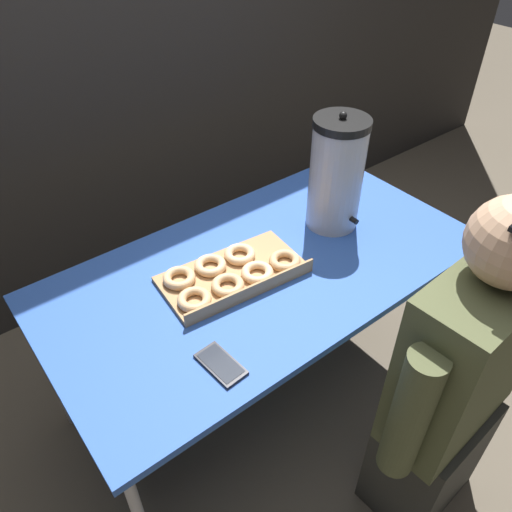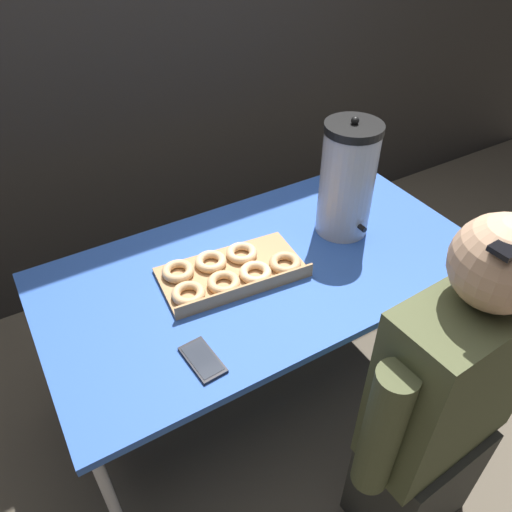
{
  "view_description": "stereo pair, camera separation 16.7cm",
  "coord_description": "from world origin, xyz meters",
  "views": [
    {
      "loc": [
        -0.83,
        -1.02,
        1.83
      ],
      "look_at": [
        -0.03,
        0.0,
        0.76
      ],
      "focal_mm": 35.0,
      "sensor_mm": 36.0,
      "label": 1
    },
    {
      "loc": [
        -0.69,
        -1.11,
        1.83
      ],
      "look_at": [
        -0.03,
        0.0,
        0.76
      ],
      "focal_mm": 35.0,
      "sensor_mm": 36.0,
      "label": 2
    }
  ],
  "objects": [
    {
      "name": "coffee_urn",
      "position": [
        0.36,
        0.04,
        0.92
      ],
      "size": [
        0.2,
        0.23,
        0.45
      ],
      "color": "#B7B7BC",
      "rests_on": "folding_table"
    },
    {
      "name": "donut_box",
      "position": [
        -0.13,
        0.01,
        0.72
      ],
      "size": [
        0.5,
        0.29,
        0.05
      ],
      "rotation": [
        0.0,
        0.0,
        -0.09
      ],
      "color": "tan",
      "rests_on": "folding_table"
    },
    {
      "name": "cell_phone",
      "position": [
        -0.36,
        -0.26,
        0.71
      ],
      "size": [
        0.09,
        0.16,
        0.01
      ],
      "rotation": [
        0.0,
        0.0,
        0.08
      ],
      "color": "black",
      "rests_on": "folding_table"
    },
    {
      "name": "folding_table",
      "position": [
        0.0,
        0.0,
        0.66
      ],
      "size": [
        1.52,
        0.8,
        0.7
      ],
      "color": "#2D56B2",
      "rests_on": "ground"
    },
    {
      "name": "person_seated",
      "position": [
        0.17,
        -0.68,
        0.59
      ],
      "size": [
        0.61,
        0.27,
        1.25
      ],
      "rotation": [
        0.0,
        0.0,
        3.2
      ],
      "color": "#33332D",
      "rests_on": "ground"
    },
    {
      "name": "back_wall",
      "position": [
        0.0,
        1.07,
        1.31
      ],
      "size": [
        6.0,
        0.11,
        2.6
      ],
      "color": "#282623",
      "rests_on": "ground"
    },
    {
      "name": "ground_plane",
      "position": [
        0.0,
        0.0,
        0.0
      ],
      "size": [
        12.0,
        12.0,
        0.0
      ],
      "primitive_type": "plane",
      "color": "brown"
    }
  ]
}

